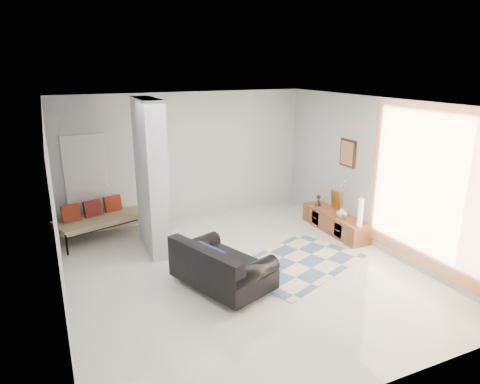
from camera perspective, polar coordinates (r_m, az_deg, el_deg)
name	(u,v)px	position (r m, az deg, el deg)	size (l,w,h in m)	color
floor	(243,273)	(7.29, 0.42, -10.72)	(6.00, 6.00, 0.00)	silver
ceiling	(244,103)	(6.50, 0.47, 11.77)	(6.00, 6.00, 0.00)	white
wall_back	(186,157)	(9.49, -7.18, 4.65)	(6.00, 6.00, 0.00)	#B6B9BB
wall_front	(372,274)	(4.41, 17.25, -10.44)	(6.00, 6.00, 0.00)	#B6B9BB
wall_left	(56,218)	(6.20, -23.36, -3.15)	(6.00, 6.00, 0.00)	#B6B9BB
wall_right	(379,175)	(8.26, 18.05, 2.15)	(6.00, 6.00, 0.00)	#B6B9BB
partition_column	(151,177)	(7.90, -11.76, 1.98)	(0.35, 1.20, 2.80)	silver
hallway_door	(88,185)	(9.16, -19.64, 0.92)	(0.85, 0.06, 2.04)	silver
curtain	(426,189)	(7.42, 23.52, 0.36)	(2.55, 2.55, 0.00)	#FF8F43
wall_art	(348,153)	(8.85, 14.18, 5.06)	(0.04, 0.45, 0.55)	#3B1C10
media_console	(335,222)	(9.13, 12.54, -3.94)	(0.45, 1.78, 0.80)	brown
loveseat	(219,267)	(6.69, -2.78, -10.00)	(1.41, 1.79, 0.76)	silver
daybed	(103,217)	(9.03, -17.84, -3.20)	(2.04, 1.34, 0.77)	black
area_rug	(297,263)	(7.68, 7.58, -9.33)	(2.26, 1.51, 0.01)	beige
cylinder_lamp	(360,212)	(8.40, 15.76, -2.64)	(0.10, 0.10, 0.54)	silver
bronze_figurine	(318,201)	(9.42, 10.41, -1.13)	(0.12, 0.12, 0.24)	#312015
vase	(342,212)	(8.81, 13.40, -2.66)	(0.21, 0.21, 0.22)	silver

